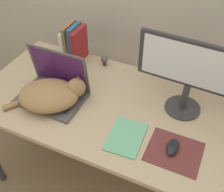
% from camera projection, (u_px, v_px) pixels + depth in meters
% --- Properties ---
extents(desk, '(1.41, 0.77, 0.75)m').
position_uv_depth(desk, '(102.00, 110.00, 1.62)').
color(desk, tan).
rests_on(desk, ground_plane).
extents(laptop, '(0.36, 0.26, 0.27)m').
position_uv_depth(laptop, '(54.00, 89.00, 1.57)').
color(laptop, '#4C4C51').
rests_on(laptop, desk).
extents(cat, '(0.41, 0.36, 0.15)m').
position_uv_depth(cat, '(51.00, 95.00, 1.51)').
color(cat, '#99754C').
rests_on(cat, desk).
extents(external_monitor, '(0.54, 0.19, 0.42)m').
position_uv_depth(external_monitor, '(191.00, 72.00, 1.36)').
color(external_monitor, '#333338').
rests_on(external_monitor, desk).
extents(mousepad, '(0.25, 0.22, 0.00)m').
position_uv_depth(mousepad, '(174.00, 152.00, 1.31)').
color(mousepad, brown).
rests_on(mousepad, desk).
extents(computer_mouse, '(0.06, 0.10, 0.03)m').
position_uv_depth(computer_mouse, '(173.00, 147.00, 1.31)').
color(computer_mouse, black).
rests_on(computer_mouse, mousepad).
extents(book_row, '(0.12, 0.17, 0.25)m').
position_uv_depth(book_row, '(74.00, 44.00, 1.80)').
color(book_row, white).
rests_on(book_row, desk).
extents(notepad, '(0.18, 0.24, 0.01)m').
position_uv_depth(notepad, '(126.00, 137.00, 1.37)').
color(notepad, '#6BBC93').
rests_on(notepad, desk).
extents(webcam, '(0.05, 0.05, 0.07)m').
position_uv_depth(webcam, '(104.00, 60.00, 1.79)').
color(webcam, '#232328').
rests_on(webcam, desk).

